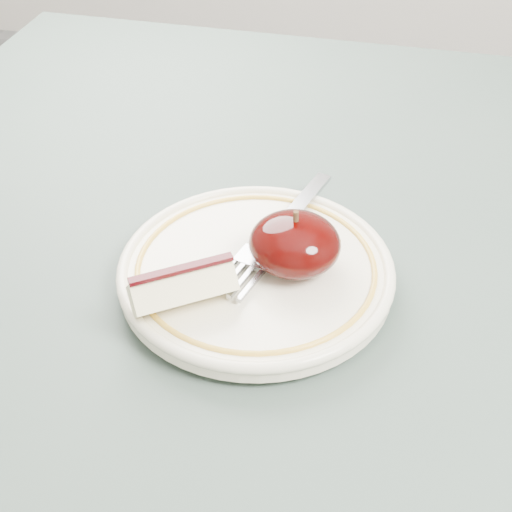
% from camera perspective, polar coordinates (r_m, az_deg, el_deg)
% --- Properties ---
extents(table, '(0.90, 0.90, 0.75)m').
position_cam_1_polar(table, '(0.61, 4.08, -7.80)').
color(table, brown).
rests_on(table, ground).
extents(plate, '(0.21, 0.21, 0.02)m').
position_cam_1_polar(plate, '(0.54, 0.00, -1.15)').
color(plate, beige).
rests_on(plate, table).
extents(apple_half, '(0.07, 0.06, 0.05)m').
position_cam_1_polar(apple_half, '(0.52, 3.12, 0.99)').
color(apple_half, black).
rests_on(apple_half, plate).
extents(apple_wedge, '(0.08, 0.07, 0.04)m').
position_cam_1_polar(apple_wedge, '(0.49, -5.86, -2.51)').
color(apple_wedge, '#F9E8B7').
rests_on(apple_wedge, plate).
extents(fork, '(0.06, 0.17, 0.00)m').
position_cam_1_polar(fork, '(0.56, 1.64, 1.84)').
color(fork, '#919499').
rests_on(fork, plate).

